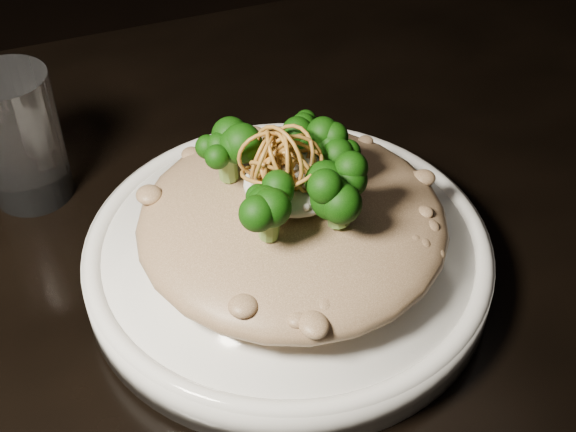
{
  "coord_description": "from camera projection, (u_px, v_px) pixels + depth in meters",
  "views": [
    {
      "loc": [
        -0.04,
        -0.35,
        1.17
      ],
      "look_at": [
        0.1,
        0.02,
        0.81
      ],
      "focal_mm": 50.0,
      "sensor_mm": 36.0,
      "label": 1
    }
  ],
  "objects": [
    {
      "name": "shallots",
      "position": [
        282.0,
        154.0,
        0.5
      ],
      "size": [
        0.05,
        0.05,
        0.03
      ],
      "primitive_type": null,
      "color": "brown",
      "rests_on": "cheese"
    },
    {
      "name": "table",
      "position": [
        172.0,
        399.0,
        0.59
      ],
      "size": [
        1.1,
        0.8,
        0.75
      ],
      "color": "black",
      "rests_on": "ground"
    },
    {
      "name": "drinking_glass",
      "position": [
        21.0,
        138.0,
        0.6
      ],
      "size": [
        0.07,
        0.07,
        0.11
      ],
      "primitive_type": "cylinder",
      "rotation": [
        0.0,
        0.0,
        -0.14
      ],
      "color": "silver",
      "rests_on": "table"
    },
    {
      "name": "plate",
      "position": [
        288.0,
        258.0,
        0.56
      ],
      "size": [
        0.28,
        0.28,
        0.03
      ],
      "primitive_type": "cylinder",
      "color": "white",
      "rests_on": "table"
    },
    {
      "name": "risotto",
      "position": [
        292.0,
        222.0,
        0.53
      ],
      "size": [
        0.21,
        0.21,
        0.05
      ],
      "primitive_type": "ellipsoid",
      "color": "brown",
      "rests_on": "plate"
    },
    {
      "name": "broccoli",
      "position": [
        289.0,
        167.0,
        0.5
      ],
      "size": [
        0.14,
        0.14,
        0.05
      ],
      "primitive_type": null,
      "color": "black",
      "rests_on": "risotto"
    },
    {
      "name": "cheese",
      "position": [
        293.0,
        183.0,
        0.51
      ],
      "size": [
        0.06,
        0.06,
        0.02
      ],
      "primitive_type": "ellipsoid",
      "color": "white",
      "rests_on": "risotto"
    }
  ]
}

